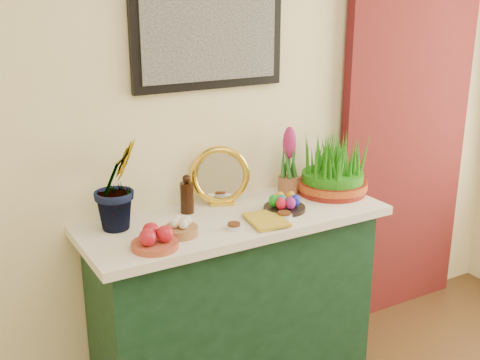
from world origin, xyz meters
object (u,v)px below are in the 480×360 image
at_px(sideboard, 235,306).
at_px(hyacinth_green, 117,170).
at_px(book, 250,222).
at_px(mirror, 220,176).
at_px(wheatgrass_sabzeh, 333,168).

distance_m(sideboard, hyacinth_green, 0.88).
distance_m(hyacinth_green, book, 0.61).
relative_size(mirror, book, 1.38).
distance_m(sideboard, wheatgrass_sabzeh, 0.82).
relative_size(mirror, wheatgrass_sabzeh, 0.81).
distance_m(hyacinth_green, mirror, 0.53).
xyz_separation_m(sideboard, hyacinth_green, (-0.50, 0.12, 0.72)).
distance_m(sideboard, mirror, 0.62).
bearing_deg(book, sideboard, 98.24).
bearing_deg(hyacinth_green, wheatgrass_sabzeh, -29.51).
bearing_deg(book, wheatgrass_sabzeh, 24.97).
relative_size(book, wheatgrass_sabzeh, 0.58).
xyz_separation_m(sideboard, mirror, (0.01, 0.16, 0.60)).
relative_size(sideboard, book, 6.35).
bearing_deg(wheatgrass_sabzeh, hyacinth_green, 175.23).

